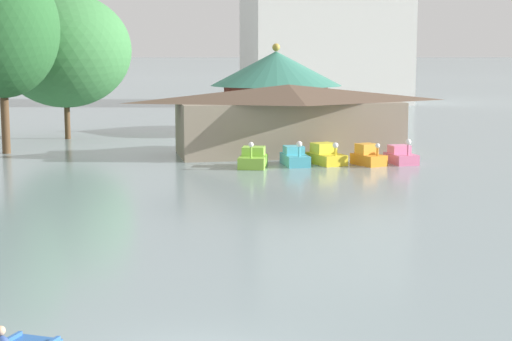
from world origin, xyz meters
TOP-DOWN VIEW (x-y plane):
  - pedal_boat_lime at (7.58, 32.34)m, footprint 2.34×3.02m
  - pedal_boat_cyan at (10.38, 32.80)m, footprint 1.43×2.88m
  - pedal_boat_yellow at (12.47, 32.93)m, footprint 2.23×3.14m
  - pedal_boat_orange at (15.03, 31.99)m, footprint 1.98×2.53m
  - pedal_boat_pink at (17.32, 32.21)m, footprint 1.65×2.52m
  - boathouse at (11.27, 38.38)m, footprint 16.64×7.11m
  - green_roof_pavilion at (13.84, 54.24)m, footprint 11.77×11.77m
  - shoreline_tree_tall_left at (-8.41, 42.66)m, footprint 8.10×8.10m
  - shoreline_tree_mid at (-4.44, 51.88)m, footprint 10.86×10.86m

SIDE VIEW (x-z plane):
  - pedal_boat_pink at x=17.32m, z-range -0.37..1.34m
  - pedal_boat_cyan at x=10.38m, z-range -0.35..1.33m
  - pedal_boat_lime at x=7.58m, z-range -0.35..1.38m
  - pedal_boat_yellow at x=12.47m, z-range -0.23..1.29m
  - pedal_boat_orange at x=15.03m, z-range -0.21..1.28m
  - boathouse at x=11.27m, z-range 0.10..5.02m
  - green_roof_pavilion at x=13.84m, z-range 0.06..7.99m
  - shoreline_tree_mid at x=-4.44m, z-range 1.30..13.31m
  - shoreline_tree_tall_left at x=-8.41m, z-range 1.96..15.61m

